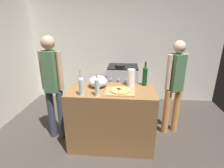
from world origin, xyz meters
The scene contains 13 objects.
ground_plane centered at (0.00, 1.30, -0.01)m, with size 4.72×3.20×0.02m, color #3F3833.
kitchen_wall_rear centered at (0.00, 2.65, 1.30)m, with size 4.72×0.10×2.60m, color silver.
counter centered at (0.02, 0.79, 0.46)m, with size 1.27×0.65×0.93m, color olive.
cutting_board centered at (0.15, 0.70, 0.94)m, with size 0.40×0.32×0.02m, color tan.
pizza centered at (0.15, 0.70, 0.96)m, with size 0.28×0.28×0.03m.
mixing_bowl centered at (-0.19, 0.89, 1.01)m, with size 0.28×0.28×0.17m.
paper_towel_roll centered at (0.30, 0.97, 1.06)m, with size 0.11×0.11×0.27m.
wine_bottle_amber centered at (-0.15, 0.56, 1.07)m, with size 0.06×0.06×0.31m.
wine_bottle_clear centered at (-0.36, 0.55, 1.07)m, with size 0.07×0.07×0.35m.
wine_bottle_dark centered at (0.51, 1.02, 1.09)m, with size 0.07×0.07×0.37m.
stove centered at (0.14, 2.25, 0.47)m, with size 0.66×0.61×0.97m.
person_in_stripes centered at (-0.90, 0.89, 0.96)m, with size 0.36×0.22×1.68m.
person_in_red centered at (1.02, 1.21, 0.90)m, with size 0.33×0.26×1.59m.
Camera 1 is at (0.23, -1.56, 1.85)m, focal length 28.04 mm.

